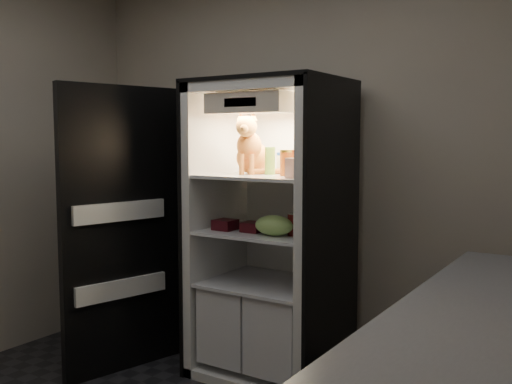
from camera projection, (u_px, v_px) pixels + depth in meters
room_shell at (103, 113)px, 2.41m from camera, size 3.60×3.60×3.60m
refrigerator at (272, 252)px, 3.64m from camera, size 0.90×0.72×1.88m
fridge_door at (124, 231)px, 3.69m from camera, size 0.28×0.86×1.85m
tabby_cat at (251, 150)px, 3.61m from camera, size 0.36×0.39×0.40m
parmesan_shaker at (270, 161)px, 3.53m from camera, size 0.07×0.07×0.17m
mayo_tub at (284, 163)px, 3.62m from camera, size 0.10×0.10×0.14m
salsa_jar at (287, 163)px, 3.40m from camera, size 0.09×0.09×0.16m
pepper_jar at (312, 157)px, 3.41m from camera, size 0.14×0.14×0.23m
cream_carton at (293, 168)px, 3.21m from camera, size 0.07×0.07×0.11m
soda_can_a at (299, 221)px, 3.57m from camera, size 0.06×0.06×0.12m
soda_can_b at (303, 223)px, 3.49m from camera, size 0.06×0.06×0.11m
soda_can_c at (294, 224)px, 3.37m from camera, size 0.07×0.07×0.13m
condiment_jar at (278, 224)px, 3.57m from camera, size 0.06×0.06×0.08m
grape_bag at (274, 225)px, 3.37m from camera, size 0.24×0.18×0.12m
berry_box_left at (225, 225)px, 3.59m from camera, size 0.13×0.13×0.06m
berry_box_right at (253, 227)px, 3.51m from camera, size 0.12×0.12×0.06m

